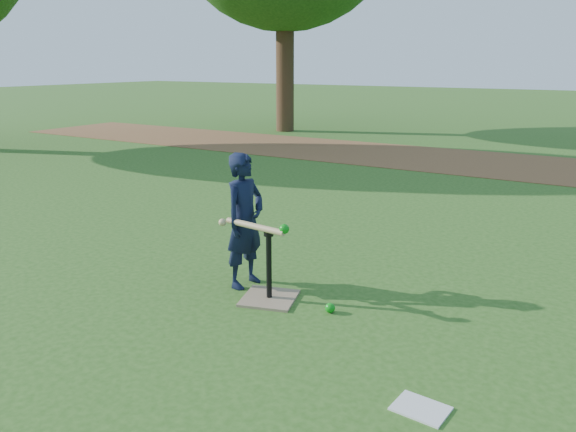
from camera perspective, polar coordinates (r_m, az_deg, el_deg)
The scene contains 7 objects.
ground at distance 4.83m, azimuth -1.92°, elevation -7.91°, with size 80.00×80.00×0.00m, color #285116.
dirt_strip at distance 11.62m, azimuth 18.86°, elevation 5.16°, with size 24.00×3.00×0.01m, color brown.
child at distance 4.84m, azimuth -4.41°, elevation -0.48°, with size 0.43×0.28×1.18m, color black.
wiffle_ball_ground at distance 4.48m, azimuth 4.30°, elevation -9.29°, with size 0.08×0.08×0.08m, color #0C8813.
clipboard at distance 3.46m, azimuth 13.33°, elevation -18.49°, with size 0.30×0.23×0.01m, color silver.
batting_tee at distance 4.68m, azimuth -1.93°, elevation -7.23°, with size 0.53×0.53×0.61m.
swing_action at distance 4.53m, azimuth -3.14°, elevation -1.08°, with size 0.66×0.13×0.10m.
Camera 1 is at (2.44, -3.70, 1.91)m, focal length 35.00 mm.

